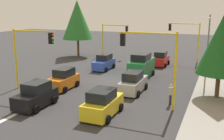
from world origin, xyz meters
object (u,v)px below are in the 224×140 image
Objects in this scene: traffic_signal_near_right at (30,48)px; car_blue at (104,63)px; traffic_signal_near_left at (152,55)px; delivery_van_green at (141,66)px; car_orange at (64,80)px; pedestrian_crossing at (171,94)px; tree_opposite_side at (77,20)px; car_silver at (133,83)px; street_lamp_curbside at (208,41)px; traffic_signal_far_right at (113,34)px; traffic_signal_far_left at (186,34)px; car_yellow at (103,104)px; tree_roadside_near at (221,45)px; car_black at (36,96)px; car_red at (161,59)px.

car_blue is at bearing 166.35° from traffic_signal_near_right.
delivery_van_green is at bearing -159.12° from traffic_signal_near_left.
car_orange is (-1.59, -9.01, -3.28)m from traffic_signal_near_left.
traffic_signal_near_right is 3.38× the size of pedestrian_crossing.
car_silver is at bearing 43.79° from tree_opposite_side.
traffic_signal_far_right is at bearing -125.03° from street_lamp_curbside.
car_blue is (-1.11, -12.31, -3.45)m from street_lamp_curbside.
traffic_signal_far_left is 1.37× the size of car_silver.
car_orange is (8.02, -12.48, -3.45)m from street_lamp_curbside.
car_yellow is at bearing 2.57° from delivery_van_green.
traffic_signal_near_right is 13.22m from pedestrian_crossing.
car_orange is (2.41, -13.78, -3.76)m from tree_roadside_near.
car_blue is at bearing -133.41° from pedestrian_crossing.
pedestrian_crossing is (0.50, 10.36, 0.02)m from car_orange.
tree_opposite_side is at bearing -123.07° from tree_roadside_near.
delivery_van_green is at bearing -15.92° from traffic_signal_far_left.
car_yellow is at bearing 94.10° from car_black.
car_yellow is (23.02, -2.73, -3.11)m from traffic_signal_far_left.
car_silver is 2.43× the size of pedestrian_crossing.
car_yellow is at bearing -0.32° from car_red.
tree_opposite_side reaches higher than car_black.
traffic_signal_near_right is at bearing -29.00° from car_red.
tree_roadside_near reaches higher than pedestrian_crossing.
car_silver is at bearing -82.80° from tree_roadside_near.
car_blue is 15.02m from car_yellow.
car_red is at bearing 175.04° from delivery_van_green.
traffic_signal_far_right is 10.04m from car_red.
street_lamp_curbside is 9.40m from car_red.
street_lamp_curbside is 1.94× the size of car_orange.
car_black is at bearing -42.17° from street_lamp_curbside.
traffic_signal_far_right is at bearing -146.13° from pedestrian_crossing.
traffic_signal_far_right is 0.90× the size of traffic_signal_near_right.
traffic_signal_near_left is 5.25m from car_yellow.
car_yellow is (21.02, 13.97, -4.99)m from tree_opposite_side.
traffic_signal_near_right reaches higher than delivery_van_green.
car_silver and car_blue have the same top height.
pedestrian_crossing is at bearing 87.21° from car_orange.
street_lamp_curbside is at bearing 84.86° from car_blue.
tree_opposite_side is 2.31× the size of car_blue.
traffic_signal_far_right reaches higher than pedestrian_crossing.
traffic_signal_far_left is 23.39m from car_yellow.
tree_opposite_side is at bearing -69.60° from traffic_signal_far_right.
car_orange reaches higher than pedestrian_crossing.
tree_roadside_near is at bearing 45.22° from traffic_signal_far_right.
traffic_signal_far_left is 1.57× the size of car_orange.
car_orange is 9.13m from car_blue.
traffic_signal_near_left reaches higher than car_black.
street_lamp_curbside reaches higher than car_silver.
traffic_signal_near_left reaches higher than car_silver.
car_silver is (-6.51, 5.90, 0.00)m from car_black.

